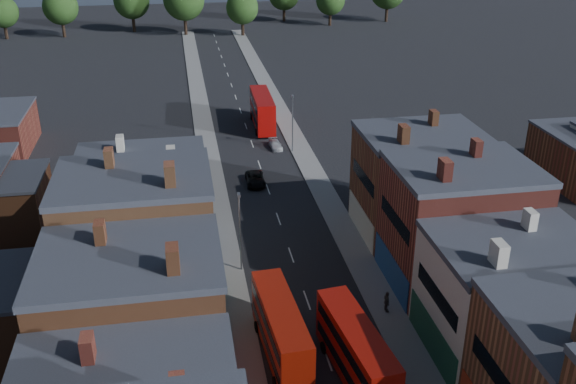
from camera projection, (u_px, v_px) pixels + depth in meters
name	position (u px, v px, depth m)	size (l,w,h in m)	color
pavement_west	(214.00, 186.00, 79.12)	(3.00, 200.00, 0.12)	gray
pavement_east	(317.00, 179.00, 81.15)	(3.00, 200.00, 0.12)	gray
lamp_post_2	(240.00, 227.00, 59.50)	(0.25, 0.70, 8.12)	slate
lamp_post_3	(292.00, 120.00, 87.93)	(0.25, 0.70, 8.12)	slate
bus_0	(281.00, 330.00, 49.01)	(3.27, 10.89, 4.64)	#A51909
bus_1	(356.00, 351.00, 46.75)	(3.70, 10.88, 4.61)	#B2130A
bus_2	(262.00, 110.00, 98.35)	(3.18, 11.84, 5.09)	#990906
car_1	(379.00, 374.00, 47.33)	(1.25, 3.57, 1.18)	navy
car_2	(255.00, 179.00, 79.53)	(2.24, 4.87, 1.35)	black
car_3	(276.00, 145.00, 90.87)	(1.51, 3.72, 1.08)	silver
ped_1	(236.00, 384.00, 45.67)	(0.93, 0.51, 1.92)	#391717
ped_3	(387.00, 302.00, 54.82)	(1.15, 0.52, 1.96)	#58534B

